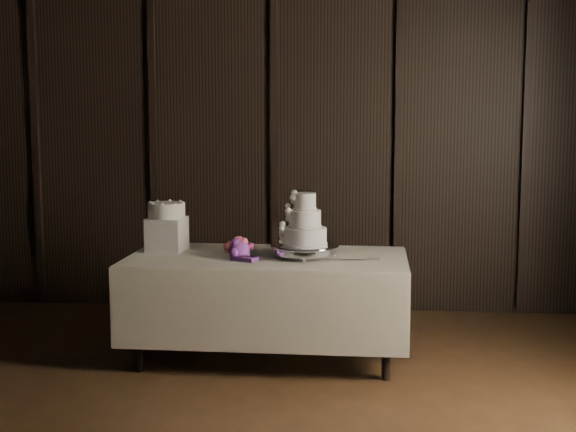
{
  "coord_description": "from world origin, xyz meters",
  "views": [
    {
      "loc": [
        0.76,
        -3.67,
        1.77
      ],
      "look_at": [
        0.26,
        1.95,
        1.05
      ],
      "focal_mm": 50.0,
      "sensor_mm": 36.0,
      "label": 1
    }
  ],
  "objects_px": {
    "cake_stand": "(305,251)",
    "wedding_cake": "(301,225)",
    "small_cake": "(166,210)",
    "display_table": "(267,303)",
    "bouquet": "(240,249)",
    "box_pedestal": "(167,234)"
  },
  "relations": [
    {
      "from": "cake_stand",
      "to": "wedding_cake",
      "type": "bearing_deg",
      "value": -150.26
    },
    {
      "from": "display_table",
      "to": "cake_stand",
      "type": "height_order",
      "value": "cake_stand"
    },
    {
      "from": "box_pedestal",
      "to": "small_cake",
      "type": "height_order",
      "value": "small_cake"
    },
    {
      "from": "cake_stand",
      "to": "box_pedestal",
      "type": "bearing_deg",
      "value": 170.26
    },
    {
      "from": "cake_stand",
      "to": "wedding_cake",
      "type": "height_order",
      "value": "wedding_cake"
    },
    {
      "from": "display_table",
      "to": "box_pedestal",
      "type": "xyz_separation_m",
      "value": [
        -0.76,
        0.14,
        0.47
      ]
    },
    {
      "from": "wedding_cake",
      "to": "small_cake",
      "type": "relative_size",
      "value": 1.35
    },
    {
      "from": "wedding_cake",
      "to": "box_pedestal",
      "type": "relative_size",
      "value": 1.42
    },
    {
      "from": "display_table",
      "to": "cake_stand",
      "type": "relative_size",
      "value": 4.15
    },
    {
      "from": "bouquet",
      "to": "box_pedestal",
      "type": "height_order",
      "value": "box_pedestal"
    },
    {
      "from": "bouquet",
      "to": "box_pedestal",
      "type": "distance_m",
      "value": 0.63
    },
    {
      "from": "bouquet",
      "to": "small_cake",
      "type": "height_order",
      "value": "small_cake"
    },
    {
      "from": "display_table",
      "to": "small_cake",
      "type": "distance_m",
      "value": 1.01
    },
    {
      "from": "wedding_cake",
      "to": "bouquet",
      "type": "distance_m",
      "value": 0.47
    },
    {
      "from": "box_pedestal",
      "to": "small_cake",
      "type": "relative_size",
      "value": 0.95
    },
    {
      "from": "bouquet",
      "to": "small_cake",
      "type": "xyz_separation_m",
      "value": [
        -0.58,
        0.23,
        0.24
      ]
    },
    {
      "from": "display_table",
      "to": "wedding_cake",
      "type": "distance_m",
      "value": 0.63
    },
    {
      "from": "display_table",
      "to": "bouquet",
      "type": "relative_size",
      "value": 5.3
    },
    {
      "from": "wedding_cake",
      "to": "small_cake",
      "type": "bearing_deg",
      "value": 160.04
    },
    {
      "from": "wedding_cake",
      "to": "small_cake",
      "type": "xyz_separation_m",
      "value": [
        -1.01,
        0.19,
        0.07
      ]
    },
    {
      "from": "box_pedestal",
      "to": "cake_stand",
      "type": "bearing_deg",
      "value": -9.74
    },
    {
      "from": "display_table",
      "to": "small_cake",
      "type": "height_order",
      "value": "small_cake"
    }
  ]
}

